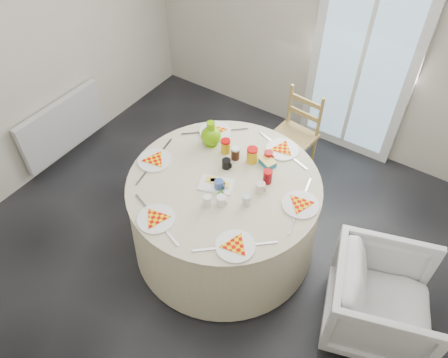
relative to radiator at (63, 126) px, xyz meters
The scene contains 14 objects.
floor 1.99m from the radiator, ahead, with size 4.00×4.00×0.00m, color black.
wall_back 2.80m from the radiator, 42.86° to the left, with size 4.00×0.02×2.60m, color #BCB5A3.
wall_left 0.94m from the radiator, 106.70° to the right, with size 0.02×4.00×2.60m, color #BCB5A3.
glass_door 3.00m from the radiator, 36.79° to the left, with size 1.00×0.08×2.10m, color silver.
radiator is the anchor object (origin of this frame).
table 1.99m from the radiator, ahead, with size 1.54×1.54×0.78m, color beige.
wooden_chair 2.30m from the radiator, 28.24° to the left, with size 0.39×0.37×0.87m, color #9B8549, non-canonical shape.
armchair 3.34m from the radiator, ahead, with size 0.72×0.68×0.74m, color silver.
place_settings 2.03m from the radiator, ahead, with size 1.47×1.47×0.03m, color white, non-canonical shape.
jar_cluster 2.08m from the radiator, ahead, with size 0.51×0.26×0.15m, color olive, non-canonical shape.
butter_tub 2.22m from the radiator, ahead, with size 0.13×0.09×0.05m, color #166C8F.
green_pitcher 1.74m from the radiator, ahead, with size 0.17×0.17×0.22m, color #65AE03, non-canonical shape.
cheese_platter 2.00m from the radiator, ahead, with size 0.26×0.17×0.03m, color white, non-canonical shape.
mugs_glasses 2.14m from the radiator, ahead, with size 0.53×0.53×0.10m, color gray, non-canonical shape.
Camera 1 is at (1.31, -1.76, 3.17)m, focal length 35.00 mm.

